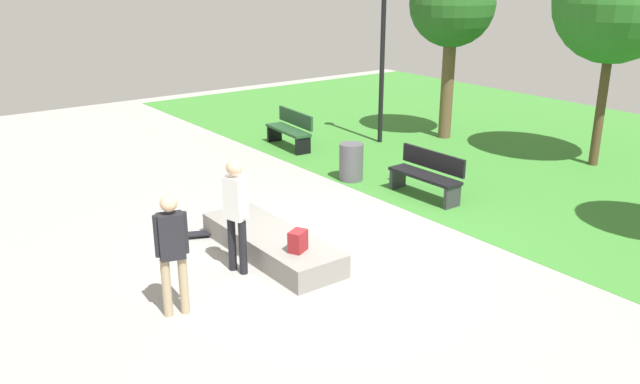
{
  "coord_description": "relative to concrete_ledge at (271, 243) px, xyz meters",
  "views": [
    {
      "loc": [
        7.5,
        -5.82,
        4.36
      ],
      "look_at": [
        -0.59,
        0.26,
        0.84
      ],
      "focal_mm": 36.81,
      "sensor_mm": 36.0,
      "label": 1
    }
  ],
  "objects": [
    {
      "name": "ground_plane",
      "position": [
        0.59,
        0.71,
        -0.18
      ],
      "size": [
        28.0,
        28.0,
        0.0
      ],
      "primitive_type": "plane",
      "color": "gray"
    },
    {
      "name": "grass_lawn",
      "position": [
        0.59,
        8.9,
        -0.18
      ],
      "size": [
        26.6,
        11.61,
        0.01
      ],
      "primitive_type": "cube",
      "color": "#387A2D",
      "rests_on": "ground_plane"
    },
    {
      "name": "concrete_ledge",
      "position": [
        0.0,
        0.0,
        0.0
      ],
      "size": [
        2.83,
        0.94,
        0.36
      ],
      "primitive_type": "cube",
      "color": "gray",
      "rests_on": "ground_plane"
    },
    {
      "name": "backpack_on_ledge",
      "position": [
        0.82,
        -0.06,
        0.34
      ],
      "size": [
        0.3,
        0.34,
        0.32
      ],
      "primitive_type": "cube",
      "rotation": [
        0.0,
        0.0,
        2.03
      ],
      "color": "maroon",
      "rests_on": "concrete_ledge"
    },
    {
      "name": "skater_performing_trick",
      "position": [
        0.85,
        -2.03,
        0.79
      ],
      "size": [
        0.28,
        0.42,
        1.66
      ],
      "color": "tan",
      "rests_on": "ground_plane"
    },
    {
      "name": "skater_watching",
      "position": [
        0.23,
        -0.74,
        0.84
      ],
      "size": [
        0.42,
        0.28,
        1.74
      ],
      "color": "black",
      "rests_on": "ground_plane"
    },
    {
      "name": "skateboard_by_ledge",
      "position": [
        -1.31,
        -0.64,
        -0.12
      ],
      "size": [
        0.5,
        0.81,
        0.08
      ],
      "color": "black",
      "rests_on": "ground_plane"
    },
    {
      "name": "park_bench_center_lawn",
      "position": [
        -0.45,
        3.94,
        0.3
      ],
      "size": [
        1.61,
        0.49,
        0.91
      ],
      "color": "black",
      "rests_on": "ground_plane"
    },
    {
      "name": "park_bench_far_right",
      "position": [
        -5.15,
        3.92,
        0.3
      ],
      "size": [
        1.64,
        0.61,
        0.91
      ],
      "color": "#1E4223",
      "rests_on": "ground_plane"
    },
    {
      "name": "tree_leaning_ash",
      "position": [
        -3.51,
        7.75,
        3.2
      ],
      "size": [
        2.16,
        2.16,
        4.52
      ],
      "color": "brown",
      "rests_on": "grass_lawn"
    },
    {
      "name": "tree_slender_maple",
      "position": [
        0.3,
        8.61,
        3.42
      ],
      "size": [
        2.61,
        2.61,
        4.92
      ],
      "color": "#4C3823",
      "rests_on": "grass_lawn"
    },
    {
      "name": "lamp_post",
      "position": [
        -4.18,
        6.06,
        2.47
      ],
      "size": [
        0.28,
        0.28,
        4.38
      ],
      "color": "black",
      "rests_on": "ground_plane"
    },
    {
      "name": "trash_bin",
      "position": [
        -2.18,
        3.43,
        0.22
      ],
      "size": [
        0.51,
        0.51,
        0.8
      ],
      "primitive_type": "cylinder",
      "color": "#4C4C51",
      "rests_on": "ground_plane"
    }
  ]
}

